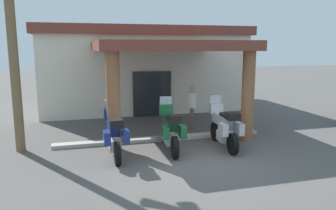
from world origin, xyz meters
TOP-DOWN VIEW (x-y plane):
  - ground_plane at (0.00, 0.00)m, footprint 80.00×80.00m
  - motel_building at (-0.02, 9.65)m, footprint 10.54×11.98m
  - motorcycle_blue at (-2.35, 1.17)m, footprint 0.70×2.21m
  - motorcycle_green at (-0.59, 1.29)m, footprint 0.74×2.21m
  - motorcycle_silver at (1.17, 1.16)m, footprint 0.73×2.21m
  - pedestrian at (0.96, 3.68)m, footprint 0.32×0.51m
  - curb_strip at (-0.59, 2.48)m, footprint 7.29×0.36m

SIDE VIEW (x-z plane):
  - ground_plane at x=0.00m, z-range 0.00..0.00m
  - curb_strip at x=-0.59m, z-range 0.00..0.12m
  - motorcycle_blue at x=-2.35m, z-range -0.11..1.50m
  - motorcycle_green at x=-0.59m, z-range -0.11..1.50m
  - motorcycle_silver at x=1.17m, z-range -0.11..1.50m
  - pedestrian at x=0.96m, z-range 0.14..1.88m
  - motel_building at x=-0.02m, z-range 0.06..4.27m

